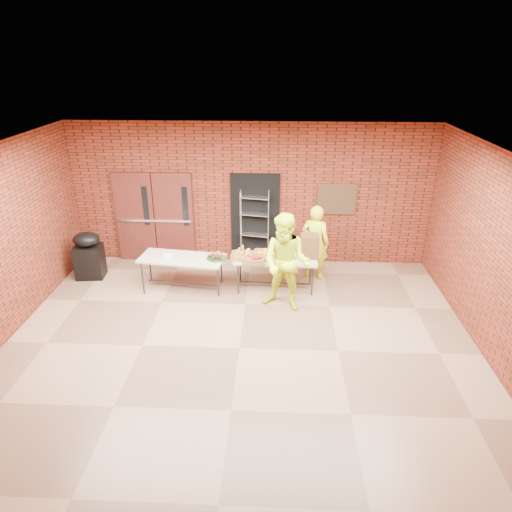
{
  "coord_description": "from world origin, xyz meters",
  "views": [
    {
      "loc": [
        0.57,
        -6.29,
        4.58
      ],
      "look_at": [
        0.21,
        1.4,
        1.07
      ],
      "focal_mm": 32.0,
      "sensor_mm": 36.0,
      "label": 1
    }
  ],
  "objects_px": {
    "wire_rack": "(255,228)",
    "table_right": "(275,261)",
    "volunteer_man": "(286,263)",
    "covered_grill": "(89,255)",
    "volunteer_woman": "(315,242)",
    "coffee_dispenser": "(309,246)",
    "table_left": "(182,260)"
  },
  "relations": [
    {
      "from": "table_left",
      "to": "table_right",
      "type": "bearing_deg",
      "value": 10.76
    },
    {
      "from": "covered_grill",
      "to": "coffee_dispenser",
      "type": "bearing_deg",
      "value": -8.82
    },
    {
      "from": "table_right",
      "to": "wire_rack",
      "type": "bearing_deg",
      "value": 113.8
    },
    {
      "from": "wire_rack",
      "to": "table_left",
      "type": "xyz_separation_m",
      "value": [
        -1.42,
        -1.27,
        -0.23
      ]
    },
    {
      "from": "wire_rack",
      "to": "table_right",
      "type": "height_order",
      "value": "wire_rack"
    },
    {
      "from": "coffee_dispenser",
      "to": "table_right",
      "type": "bearing_deg",
      "value": -172.42
    },
    {
      "from": "coffee_dispenser",
      "to": "covered_grill",
      "type": "height_order",
      "value": "coffee_dispenser"
    },
    {
      "from": "table_left",
      "to": "volunteer_woman",
      "type": "bearing_deg",
      "value": 20.92
    },
    {
      "from": "wire_rack",
      "to": "table_right",
      "type": "relative_size",
      "value": 1.03
    },
    {
      "from": "volunteer_woman",
      "to": "volunteer_man",
      "type": "bearing_deg",
      "value": 84.63
    },
    {
      "from": "volunteer_woman",
      "to": "table_right",
      "type": "bearing_deg",
      "value": 53.54
    },
    {
      "from": "volunteer_woman",
      "to": "volunteer_man",
      "type": "distance_m",
      "value": 1.46
    },
    {
      "from": "covered_grill",
      "to": "volunteer_man",
      "type": "bearing_deg",
      "value": -20.46
    },
    {
      "from": "coffee_dispenser",
      "to": "covered_grill",
      "type": "distance_m",
      "value": 4.74
    },
    {
      "from": "wire_rack",
      "to": "volunteer_man",
      "type": "bearing_deg",
      "value": -59.82
    },
    {
      "from": "table_left",
      "to": "table_right",
      "type": "height_order",
      "value": "table_left"
    },
    {
      "from": "volunteer_woman",
      "to": "covered_grill",
      "type": "bearing_deg",
      "value": 22.98
    },
    {
      "from": "table_right",
      "to": "volunteer_man",
      "type": "bearing_deg",
      "value": -74.13
    },
    {
      "from": "wire_rack",
      "to": "covered_grill",
      "type": "height_order",
      "value": "wire_rack"
    },
    {
      "from": "table_left",
      "to": "wire_rack",
      "type": "bearing_deg",
      "value": 49.63
    },
    {
      "from": "table_right",
      "to": "covered_grill",
      "type": "height_order",
      "value": "covered_grill"
    },
    {
      "from": "volunteer_man",
      "to": "table_right",
      "type": "bearing_deg",
      "value": 124.36
    },
    {
      "from": "wire_rack",
      "to": "volunteer_woman",
      "type": "xyz_separation_m",
      "value": [
        1.32,
        -0.63,
        -0.05
      ]
    },
    {
      "from": "volunteer_woman",
      "to": "volunteer_man",
      "type": "relative_size",
      "value": 0.87
    },
    {
      "from": "table_right",
      "to": "coffee_dispenser",
      "type": "relative_size",
      "value": 3.53
    },
    {
      "from": "coffee_dispenser",
      "to": "volunteer_man",
      "type": "height_order",
      "value": "volunteer_man"
    },
    {
      "from": "coffee_dispenser",
      "to": "table_left",
      "type": "bearing_deg",
      "value": -175.81
    },
    {
      "from": "coffee_dispenser",
      "to": "volunteer_man",
      "type": "relative_size",
      "value": 0.25
    },
    {
      "from": "coffee_dispenser",
      "to": "volunteer_woman",
      "type": "bearing_deg",
      "value": 71.34
    },
    {
      "from": "table_right",
      "to": "coffee_dispenser",
      "type": "bearing_deg",
      "value": 9.04
    },
    {
      "from": "table_right",
      "to": "covered_grill",
      "type": "xyz_separation_m",
      "value": [
        -4.03,
        0.34,
        -0.11
      ]
    },
    {
      "from": "coffee_dispenser",
      "to": "covered_grill",
      "type": "relative_size",
      "value": 0.46
    }
  ]
}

